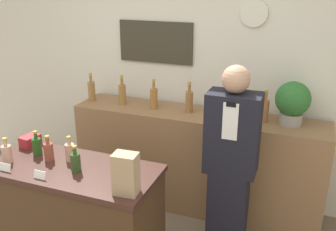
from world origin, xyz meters
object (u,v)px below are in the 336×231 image
Objects in this scene: shopkeeper at (230,165)px; paper_bag at (126,174)px; potted_plant at (293,101)px; tape_dispenser at (130,190)px.

paper_bag is at bearing -120.35° from shopkeeper.
paper_bag is (-0.48, -0.82, 0.25)m from shopkeeper.
shopkeeper is 0.99m from paper_bag.
shopkeeper is 0.78m from potted_plant.
tape_dispenser is at bearing -119.24° from shopkeeper.
shopkeeper is 4.21× the size of potted_plant.
paper_bag is at bearing -167.75° from tape_dispenser.
potted_plant reaches higher than tape_dispenser.
potted_plant is (0.39, 0.55, 0.40)m from shopkeeper.
paper_bag is 2.98× the size of tape_dispenser.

